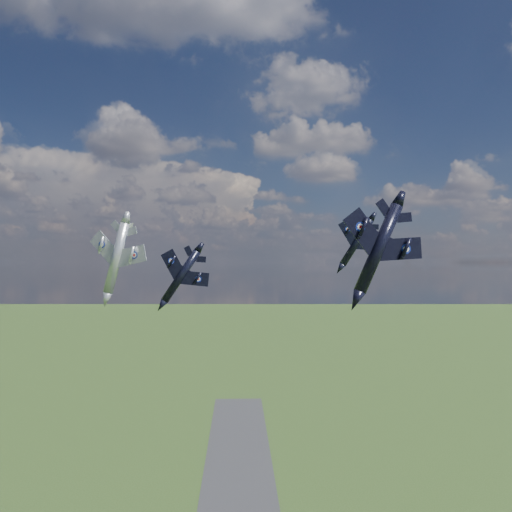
{
  "coord_description": "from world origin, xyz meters",
  "views": [
    {
      "loc": [
        -0.18,
        -56.5,
        83.57
      ],
      "look_at": [
        2.39,
        15.25,
        84.51
      ],
      "focal_mm": 35.0,
      "sensor_mm": 36.0,
      "label": 1
    }
  ],
  "objects_px": {
    "jet_right_navy": "(378,248)",
    "jet_high_navy": "(357,242)",
    "jet_lead_navy": "(181,276)",
    "jet_left_silver": "(116,258)"
  },
  "relations": [
    {
      "from": "jet_right_navy",
      "to": "jet_high_navy",
      "type": "height_order",
      "value": "jet_high_navy"
    },
    {
      "from": "jet_lead_navy",
      "to": "jet_right_navy",
      "type": "height_order",
      "value": "jet_right_navy"
    },
    {
      "from": "jet_high_navy",
      "to": "jet_left_silver",
      "type": "xyz_separation_m",
      "value": [
        -38.51,
        -20.98,
        -3.11
      ]
    },
    {
      "from": "jet_lead_navy",
      "to": "jet_high_navy",
      "type": "relative_size",
      "value": 0.96
    },
    {
      "from": "jet_right_navy",
      "to": "jet_left_silver",
      "type": "bearing_deg",
      "value": 141.96
    },
    {
      "from": "jet_right_navy",
      "to": "jet_high_navy",
      "type": "relative_size",
      "value": 1.01
    },
    {
      "from": "jet_lead_navy",
      "to": "jet_left_silver",
      "type": "bearing_deg",
      "value": -131.28
    },
    {
      "from": "jet_lead_navy",
      "to": "jet_high_navy",
      "type": "bearing_deg",
      "value": 27.77
    },
    {
      "from": "jet_right_navy",
      "to": "jet_high_navy",
      "type": "xyz_separation_m",
      "value": [
        7.48,
        40.46,
        2.3
      ]
    },
    {
      "from": "jet_right_navy",
      "to": "jet_left_silver",
      "type": "distance_m",
      "value": 36.64
    }
  ]
}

